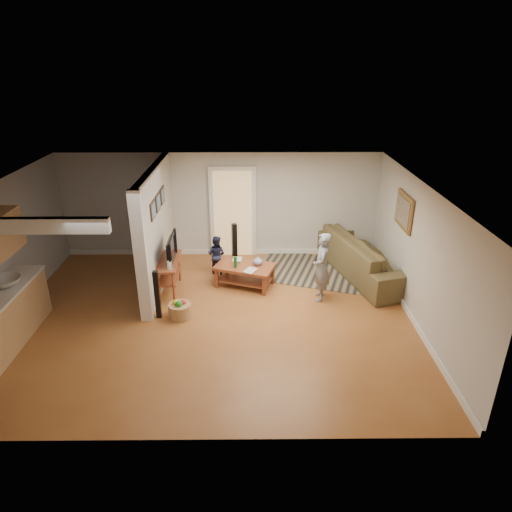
# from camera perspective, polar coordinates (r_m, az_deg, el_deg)

# --- Properties ---
(ground) EXTENTS (7.50, 7.50, 0.00)m
(ground) POSITION_cam_1_polar(r_m,az_deg,el_deg) (8.72, -5.48, -7.57)
(ground) COLOR brown
(ground) RESTS_ON ground
(room_shell) EXTENTS (7.54, 6.02, 2.52)m
(room_shell) POSITION_cam_1_polar(r_m,az_deg,el_deg) (8.62, -12.71, 2.34)
(room_shell) COLOR #B5B3AD
(room_shell) RESTS_ON ground
(area_rug) EXTENTS (2.84, 2.42, 0.01)m
(area_rug) POSITION_cam_1_polar(r_m,az_deg,el_deg) (10.55, 6.84, -1.73)
(area_rug) COLOR black
(area_rug) RESTS_ON ground
(sofa) EXTENTS (1.91, 3.14, 0.86)m
(sofa) POSITION_cam_1_polar(r_m,az_deg,el_deg) (10.61, 13.41, -2.12)
(sofa) COLOR #403920
(sofa) RESTS_ON ground
(coffee_table) EXTENTS (1.36, 1.07, 0.71)m
(coffee_table) POSITION_cam_1_polar(r_m,az_deg,el_deg) (9.64, -1.29, -1.73)
(coffee_table) COLOR brown
(coffee_table) RESTS_ON ground
(tv_console) EXTENTS (0.46, 1.14, 0.97)m
(tv_console) POSITION_cam_1_polar(r_m,az_deg,el_deg) (9.43, -10.82, -0.90)
(tv_console) COLOR brown
(tv_console) RESTS_ON ground
(speaker_left) EXTENTS (0.10, 0.10, 0.96)m
(speaker_left) POSITION_cam_1_polar(r_m,az_deg,el_deg) (8.64, -12.24, -4.74)
(speaker_left) COLOR black
(speaker_left) RESTS_ON ground
(speaker_right) EXTENTS (0.13, 0.13, 1.06)m
(speaker_right) POSITION_cam_1_polar(r_m,az_deg,el_deg) (10.43, -2.70, 1.29)
(speaker_right) COLOR black
(speaker_right) RESTS_ON ground
(toy_basket) EXTENTS (0.43, 0.43, 0.38)m
(toy_basket) POSITION_cam_1_polar(r_m,az_deg,el_deg) (8.71, -9.48, -6.66)
(toy_basket) COLOR #A67348
(toy_basket) RESTS_ON ground
(child) EXTENTS (0.40, 0.55, 1.41)m
(child) POSITION_cam_1_polar(r_m,az_deg,el_deg) (9.39, 7.94, -5.26)
(child) COLOR gray
(child) RESTS_ON ground
(toddler) EXTENTS (0.53, 0.48, 0.89)m
(toddler) POSITION_cam_1_polar(r_m,az_deg,el_deg) (10.39, -4.89, -2.08)
(toddler) COLOR #1E223F
(toddler) RESTS_ON ground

